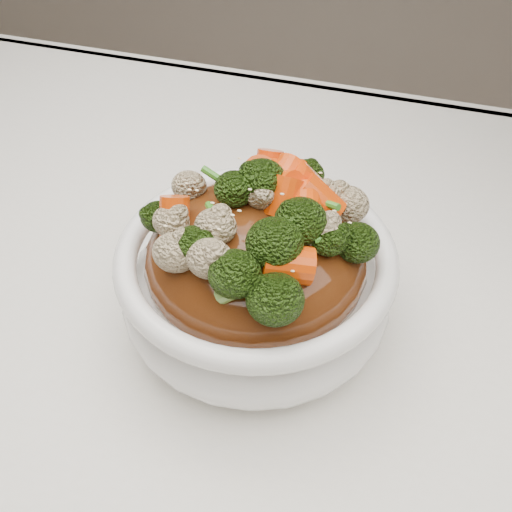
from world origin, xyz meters
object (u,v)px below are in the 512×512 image
(bowl, at_px, (256,285))
(broccoli, at_px, (256,196))
(dining_table, at_px, (230,500))
(carrots, at_px, (256,195))

(bowl, height_order, broccoli, broccoli)
(dining_table, relative_size, carrots, 7.20)
(dining_table, bearing_deg, carrots, -2.98)
(carrots, bearing_deg, dining_table, 177.02)
(carrots, distance_m, broccoli, 0.00)
(bowl, bearing_deg, carrots, 90.00)
(dining_table, distance_m, broccoli, 0.51)
(bowl, distance_m, broccoli, 0.09)
(broccoli, bearing_deg, bowl, -90.00)
(dining_table, xyz_separation_m, carrots, (0.03, -0.00, 0.51))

